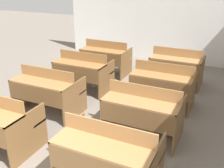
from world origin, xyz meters
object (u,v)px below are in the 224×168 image
at_px(bench_third_right, 163,84).
at_px(bench_back_left, 106,57).
at_px(bench_second_left, 47,90).
at_px(bench_back_right, 176,66).
at_px(bench_front_right, 108,154).
at_px(bench_second_right, 143,110).
at_px(bench_third_left, 83,70).

height_order(bench_third_right, bench_back_left, same).
relative_size(bench_second_left, bench_back_right, 1.00).
relative_size(bench_second_left, bench_third_right, 1.00).
relative_size(bench_front_right, bench_second_right, 1.00).
distance_m(bench_third_right, bench_back_left, 2.31).
distance_m(bench_third_left, bench_third_right, 1.91).
xyz_separation_m(bench_front_right, bench_third_right, (0.01, 2.56, 0.00)).
xyz_separation_m(bench_front_right, bench_back_right, (0.01, 3.83, 0.00)).
bearing_deg(bench_second_right, bench_back_right, 90.21).
xyz_separation_m(bench_front_right, bench_second_left, (-1.93, 1.29, 0.00)).
height_order(bench_front_right, bench_second_left, same).
relative_size(bench_third_left, bench_third_right, 1.00).
bearing_deg(bench_second_left, bench_front_right, -33.67).
distance_m(bench_front_right, bench_third_left, 3.18).
bearing_deg(bench_third_left, bench_back_left, 91.31).
bearing_deg(bench_back_right, bench_back_left, -179.31).
bearing_deg(bench_back_left, bench_back_right, 0.69).
relative_size(bench_front_right, bench_second_left, 1.00).
height_order(bench_third_left, bench_third_right, same).
bearing_deg(bench_third_right, bench_second_left, -146.92).
height_order(bench_second_right, bench_back_left, same).
bearing_deg(bench_third_right, bench_back_right, 89.94).
xyz_separation_m(bench_second_left, bench_back_left, (0.01, 2.52, 0.00)).
height_order(bench_second_right, bench_back_right, same).
height_order(bench_second_left, bench_third_left, same).
bearing_deg(bench_second_left, bench_third_left, 88.29).
bearing_deg(bench_third_left, bench_second_right, -33.69).
height_order(bench_front_right, bench_second_right, same).
distance_m(bench_second_left, bench_back_left, 2.52).
bearing_deg(bench_third_left, bench_back_right, 33.74).
distance_m(bench_second_right, bench_back_right, 2.55).
distance_m(bench_second_right, bench_third_right, 1.28).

